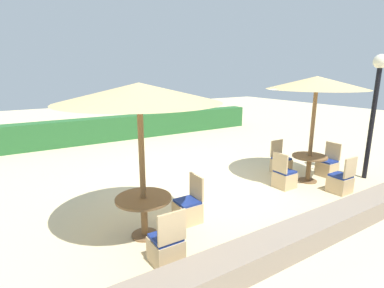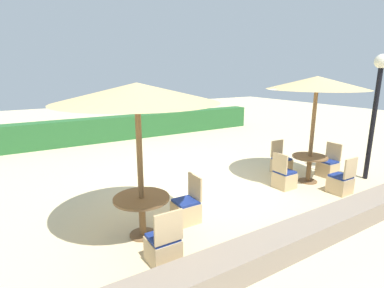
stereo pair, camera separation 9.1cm
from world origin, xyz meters
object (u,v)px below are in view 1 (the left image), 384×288
at_px(patio_chair_front_left_south, 166,247).
at_px(parasol_front_right, 317,83).
at_px(lamp_post, 376,93).
at_px(patio_chair_front_right_west, 284,178).
at_px(patio_chair_front_left_east, 188,209).
at_px(patio_chair_front_right_south, 341,182).
at_px(parasol_front_left, 139,94).
at_px(patio_chair_front_right_north, 281,164).
at_px(round_table_front_left, 144,207).
at_px(patio_chair_front_right_east, 327,166).
at_px(round_table_front_right, 309,162).

xyz_separation_m(patio_chair_front_left_south, parasol_front_right, (4.87, 1.11, 2.34)).
relative_size(lamp_post, patio_chair_front_right_west, 3.57).
height_order(patio_chair_front_left_east, patio_chair_front_right_west, same).
relative_size(patio_chair_front_right_west, patio_chair_front_right_south, 1.00).
bearing_deg(parasol_front_left, patio_chair_front_right_north, 13.04).
height_order(lamp_post, round_table_front_left, lamp_post).
xyz_separation_m(parasol_front_left, patio_chair_front_right_north, (4.79, 1.11, -2.28)).
bearing_deg(patio_chair_front_right_east, round_table_front_left, 92.22).
bearing_deg(patio_chair_front_left_east, parasol_front_right, -87.56).
relative_size(round_table_front_left, parasol_front_right, 0.36).
height_order(lamp_post, patio_chair_front_right_west, lamp_post).
xyz_separation_m(round_table_front_left, patio_chair_front_left_south, (-0.03, -0.91, -0.31)).
relative_size(patio_chair_front_right_west, patio_chair_front_right_east, 1.00).
height_order(patio_chair_front_left_south, patio_chair_front_right_south, same).
bearing_deg(round_table_front_right, patio_chair_front_right_south, -89.19).
distance_m(lamp_post, patio_chair_front_right_west, 3.31).
bearing_deg(patio_chair_front_right_west, parasol_front_right, 87.17).
relative_size(parasol_front_right, round_table_front_right, 3.08).
relative_size(patio_chair_front_right_south, patio_chair_front_right_east, 1.00).
height_order(parasol_front_left, parasol_front_right, parasol_front_right).
distance_m(round_table_front_left, patio_chair_front_left_east, 0.99).
relative_size(patio_chair_front_right_north, patio_chair_front_right_south, 1.00).
height_order(patio_chair_front_left_south, patio_chair_front_right_west, same).
bearing_deg(patio_chair_front_right_west, patio_chair_front_left_south, -73.78).
bearing_deg(parasol_front_right, round_table_front_right, 90.00).
distance_m(lamp_post, round_table_front_right, 2.50).
bearing_deg(patio_chair_front_left_south, parasol_front_left, 87.94).
bearing_deg(patio_chair_front_right_west, patio_chair_front_right_north, 135.54).
bearing_deg(round_table_front_right, parasol_front_right, -90.00).
height_order(patio_chair_front_left_east, patio_chair_front_left_south, same).
xyz_separation_m(patio_chair_front_right_south, patio_chair_front_right_east, (0.86, 0.94, 0.00)).
xyz_separation_m(lamp_post, parasol_front_left, (-6.40, 0.48, 0.19)).
bearing_deg(parasol_front_left, patio_chair_front_right_west, 3.55).
height_order(round_table_front_left, round_table_front_right, round_table_front_left).
bearing_deg(patio_chair_front_right_north, round_table_front_right, 93.03).
distance_m(parasol_front_left, patio_chair_front_left_east, 2.47).
bearing_deg(patio_chair_front_left_south, patio_chair_front_left_east, 44.10).
relative_size(round_table_front_left, patio_chair_front_right_north, 1.06).
bearing_deg(lamp_post, patio_chair_front_right_west, 163.67).
distance_m(patio_chair_front_left_south, patio_chair_front_right_east, 5.85).
distance_m(lamp_post, patio_chair_front_right_east, 2.31).
height_order(patio_chair_front_left_east, patio_chair_front_right_south, same).
xyz_separation_m(parasol_front_left, patio_chair_front_left_east, (0.94, 0.03, -2.28)).
distance_m(round_table_front_left, patio_chair_front_right_west, 3.96).
distance_m(parasol_front_left, round_table_front_left, 1.98).
xyz_separation_m(patio_chair_front_right_north, patio_chair_front_right_east, (0.92, -0.89, 0.00)).
height_order(patio_chair_front_left_east, patio_chair_front_right_north, same).
distance_m(round_table_front_right, patio_chair_front_right_south, 0.95).
distance_m(parasol_front_right, patio_chair_front_right_east, 2.49).
bearing_deg(patio_chair_front_left_east, round_table_front_left, 92.11).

